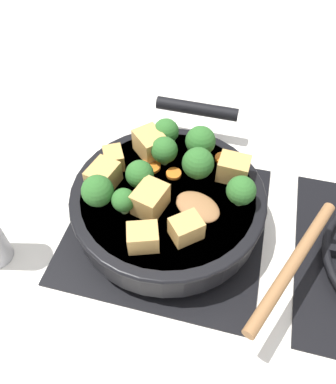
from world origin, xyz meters
TOP-DOWN VIEW (x-y plane):
  - ground_plane at (0.00, 0.00)m, footprint 2.40×2.40m
  - front_burner_grate at (0.00, 0.00)m, footprint 0.31×0.31m
  - skillet_pan at (-0.00, 0.00)m, footprint 0.38×0.29m
  - wooden_spoon at (0.05, 0.12)m, footprint 0.21×0.23m
  - tofu_cube_center_large at (0.07, 0.04)m, footprint 0.05×0.05m
  - tofu_cube_near_handle at (0.10, -0.01)m, footprint 0.04×0.05m
  - tofu_cube_east_chunk at (0.03, -0.02)m, footprint 0.06×0.05m
  - tofu_cube_west_chunk at (-0.03, -0.10)m, footprint 0.05×0.04m
  - tofu_cube_back_piece at (0.01, -0.10)m, footprint 0.05×0.05m
  - tofu_cube_front_piece at (-0.07, -0.05)m, footprint 0.06×0.06m
  - tofu_cube_mid_small at (-0.05, 0.09)m, footprint 0.04×0.05m
  - broccoli_floret_near_spoon at (0.05, -0.05)m, footprint 0.03×0.03m
  - broccoli_floret_center_top at (-0.06, -0.02)m, footprint 0.04×0.04m
  - broccoli_floret_east_rim at (-0.09, 0.03)m, footprint 0.05×0.05m
  - broccoli_floret_west_rim at (0.05, -0.09)m, footprint 0.05×0.05m
  - broccoli_floret_north_edge at (-0.04, 0.04)m, footprint 0.05×0.05m
  - broccoli_floret_south_cluster at (0.00, -0.04)m, footprint 0.04×0.04m
  - broccoli_floret_mid_floret at (-0.10, -0.03)m, footprint 0.04×0.04m
  - broccoli_floret_small_inner at (-0.01, 0.10)m, footprint 0.04×0.04m
  - carrot_slice_orange_thin at (-0.09, 0.07)m, footprint 0.02×0.02m
  - carrot_slice_near_center at (-0.07, 0.04)m, footprint 0.03×0.03m
  - carrot_slice_edge_slice at (-0.04, -0.04)m, footprint 0.03×0.03m
  - carrot_slice_under_broccoli at (-0.04, 0.00)m, footprint 0.02×0.02m

SIDE VIEW (x-z plane):
  - ground_plane at x=0.00m, z-range 0.00..0.00m
  - front_burner_grate at x=0.00m, z-range 0.00..0.03m
  - skillet_pan at x=0.00m, z-range 0.03..0.08m
  - carrot_slice_orange_thin at x=-0.09m, z-range 0.08..0.08m
  - carrot_slice_near_center at x=-0.07m, z-range 0.08..0.08m
  - carrot_slice_edge_slice at x=-0.04m, z-range 0.08..0.08m
  - carrot_slice_under_broccoli at x=-0.04m, z-range 0.08..0.08m
  - wooden_spoon at x=0.05m, z-range 0.08..0.09m
  - tofu_cube_west_chunk at x=-0.03m, z-range 0.08..0.11m
  - tofu_cube_center_large at x=0.07m, z-range 0.08..0.11m
  - tofu_cube_near_handle at x=0.10m, z-range 0.08..0.11m
  - tofu_cube_mid_small at x=-0.05m, z-range 0.08..0.12m
  - tofu_cube_back_piece at x=0.01m, z-range 0.08..0.12m
  - tofu_cube_east_chunk at x=0.03m, z-range 0.08..0.12m
  - tofu_cube_front_piece at x=-0.07m, z-range 0.08..0.12m
  - broccoli_floret_near_spoon at x=0.05m, z-range 0.08..0.12m
  - broccoli_floret_mid_floret at x=-0.10m, z-range 0.08..0.13m
  - broccoli_floret_south_cluster at x=0.00m, z-range 0.08..0.13m
  - broccoli_floret_center_top at x=-0.06m, z-range 0.08..0.13m
  - broccoli_floret_small_inner at x=-0.01m, z-range 0.08..0.13m
  - broccoli_floret_west_rim at x=0.05m, z-range 0.08..0.13m
  - broccoli_floret_east_rim at x=-0.09m, z-range 0.08..0.14m
  - broccoli_floret_north_edge at x=-0.04m, z-range 0.08..0.14m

